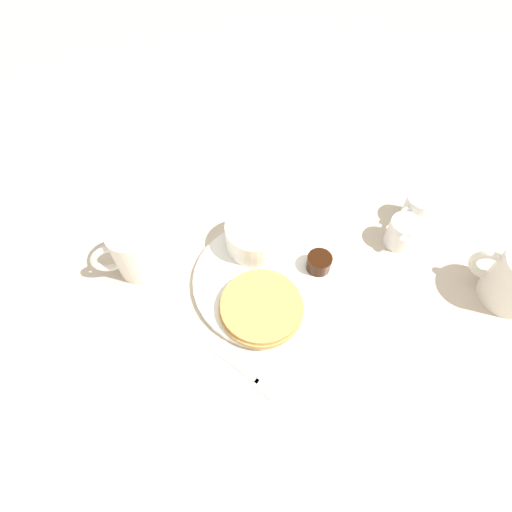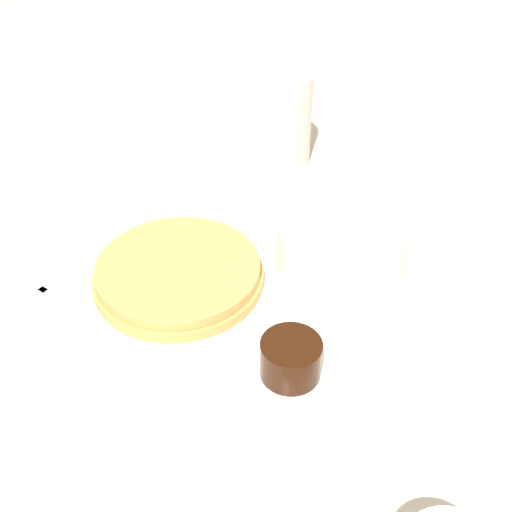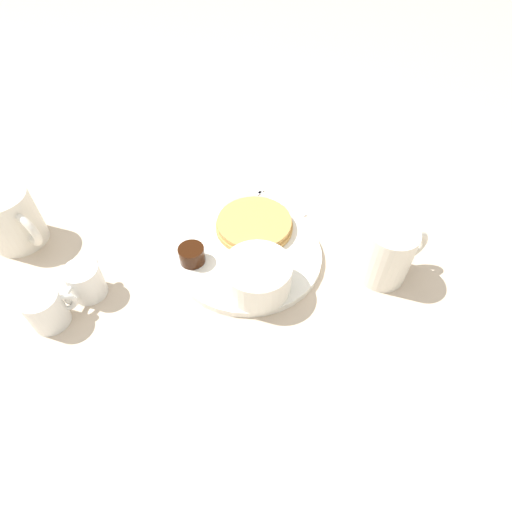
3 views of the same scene
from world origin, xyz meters
The scene contains 8 objects.
ground_plane centered at (0.00, 0.00, 0.00)m, with size 4.00×4.00×0.00m, color #C6B299.
plate centered at (0.00, 0.00, 0.01)m, with size 0.25×0.25×0.01m.
pancake_stack centered at (0.00, -0.06, 0.02)m, with size 0.14×0.14×0.02m.
bowl centered at (-0.03, 0.07, 0.04)m, with size 0.10×0.10×0.05m.
syrup_cup centered at (0.09, 0.04, 0.03)m, with size 0.04×0.04×0.03m.
butter_ramekin centered at (-0.02, 0.09, 0.03)m, with size 0.05×0.05×0.05m.
coffee_mug centered at (-0.22, 0.00, 0.05)m, with size 0.10×0.08×0.10m.
fork centered at (-0.01, -0.16, 0.00)m, with size 0.14×0.08×0.00m.
Camera 2 is at (0.38, 0.04, 0.35)m, focal length 45.00 mm.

